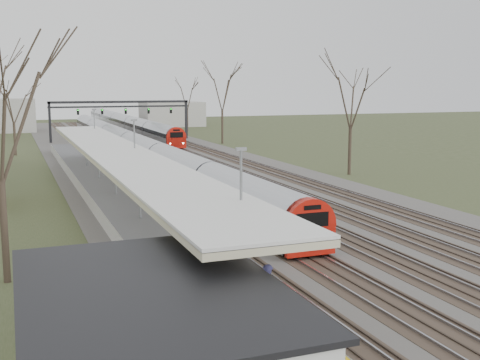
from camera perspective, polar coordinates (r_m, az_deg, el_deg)
The scene contains 9 objects.
track_bed at distance 63.93m, azimuth -6.51°, elevation 1.47°, with size 24.00×160.00×0.22m.
platform at distance 45.05m, azimuth -12.38°, elevation -1.24°, with size 3.50×69.00×1.00m, color #9E9B93.
canopy at distance 40.15m, azimuth -11.56°, elevation 2.51°, with size 4.10×50.00×3.11m.
station_building at distance 16.16m, azimuth -8.46°, elevation -15.62°, with size 6.00×9.00×3.20m, color silver.
signal_gantry at distance 92.81m, azimuth -11.25°, elevation 6.67°, with size 21.00×0.59×6.08m.
tree_east_far at distance 56.72m, azimuth 10.50°, elevation 7.76°, with size 5.00×5.00×10.30m.
train_near at distance 71.00m, azimuth -10.34°, elevation 3.27°, with size 2.62×90.21×3.05m.
train_far at distance 114.36m, azimuth -10.93°, elevation 5.35°, with size 2.62×75.21×3.05m.
passenger at distance 19.12m, azimuth 2.67°, elevation -10.57°, with size 0.66×0.44×1.82m, color #2A2951.
Camera 1 is at (-15.58, -6.39, 8.29)m, focal length 45.00 mm.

